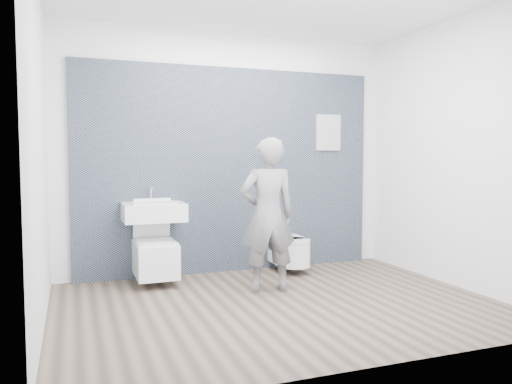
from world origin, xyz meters
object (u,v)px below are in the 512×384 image
object	(u,v)px
toilet_square	(155,257)
washbasin	(154,211)
visitor	(268,215)
toilet_rounded	(291,251)

from	to	relation	value
toilet_square	washbasin	bearing A→B (deg)	90.00
washbasin	toilet_square	xyz separation A→B (m)	(-0.00, -0.06, -0.48)
toilet_square	visitor	size ratio (longest dim) A/B	0.53
toilet_square	toilet_rounded	distance (m)	1.59
toilet_square	toilet_rounded	xyz separation A→B (m)	(1.59, 0.00, -0.05)
washbasin	toilet_rounded	size ratio (longest dim) A/B	1.09
washbasin	visitor	bearing A→B (deg)	-35.48
washbasin	visitor	distance (m)	1.26
toilet_square	toilet_rounded	size ratio (longest dim) A/B	1.37
washbasin	visitor	size ratio (longest dim) A/B	0.42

